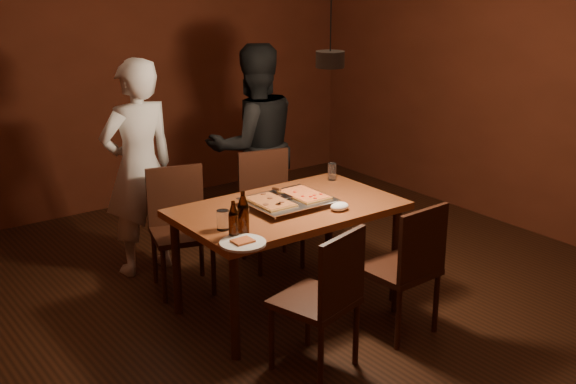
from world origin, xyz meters
TOP-DOWN VIEW (x-y plane):
  - room_shell at (0.00, 0.00)m, footprint 6.00×6.00m
  - dining_table at (-0.14, 0.25)m, footprint 1.50×0.90m
  - chair_far_left at (-0.57, 1.02)m, footprint 0.52×0.52m
  - chair_far_right at (0.22, 1.01)m, footprint 0.50×0.50m
  - chair_near_left at (-0.46, -0.56)m, footprint 0.52×0.52m
  - chair_near_right at (0.24, -0.53)m, footprint 0.44×0.44m
  - pizza_tray at (-0.14, 0.25)m, footprint 0.55×0.45m
  - pizza_meat at (-0.28, 0.26)m, footprint 0.22×0.35m
  - pizza_cheese at (-0.00, 0.25)m, footprint 0.22×0.35m
  - spatula at (-0.15, 0.29)m, footprint 0.14×0.25m
  - beer_bottle_a at (-0.74, -0.02)m, footprint 0.06×0.06m
  - beer_bottle_b at (-0.66, -0.01)m, footprint 0.07×0.07m
  - water_glass_left at (-0.73, 0.13)m, footprint 0.08×0.08m
  - water_glass_right at (0.48, 0.54)m, footprint 0.06×0.06m
  - plate_slice at (-0.76, -0.15)m, footprint 0.27×0.27m
  - napkin at (0.08, -0.03)m, footprint 0.13×0.10m
  - diner_white at (-0.67, 1.43)m, footprint 0.63×0.44m
  - diner_dark at (0.37, 1.42)m, footprint 0.93×0.78m
  - pendant_lamp at (0.00, 0.00)m, footprint 0.18×0.18m

SIDE VIEW (x-z plane):
  - chair_far_left at x=-0.57m, z-range 0.29..0.78m
  - chair_far_right at x=0.22m, z-range 0.29..0.78m
  - chair_near_left at x=-0.46m, z-range 0.29..0.78m
  - chair_near_right at x=0.24m, z-range 0.29..0.78m
  - dining_table at x=-0.14m, z-range 0.30..1.05m
  - plate_slice at x=-0.76m, z-range 0.75..0.77m
  - pizza_tray at x=-0.14m, z-range 0.75..0.80m
  - napkin at x=0.08m, z-range 0.75..0.81m
  - pizza_meat at x=-0.28m, z-range 0.80..0.82m
  - pizza_cheese at x=0.00m, z-range 0.80..0.82m
  - water_glass_left at x=-0.73m, z-range 0.75..0.87m
  - spatula at x=-0.15m, z-range 0.79..0.83m
  - water_glass_right at x=0.48m, z-range 0.75..0.88m
  - diner_white at x=-0.67m, z-range 0.00..1.66m
  - diner_dark at x=0.37m, z-range 0.00..1.70m
  - beer_bottle_a at x=-0.74m, z-range 0.75..0.98m
  - beer_bottle_b at x=-0.66m, z-range 0.75..1.02m
  - room_shell at x=0.00m, z-range -1.60..4.40m
  - pendant_lamp at x=0.00m, z-range 1.21..2.31m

